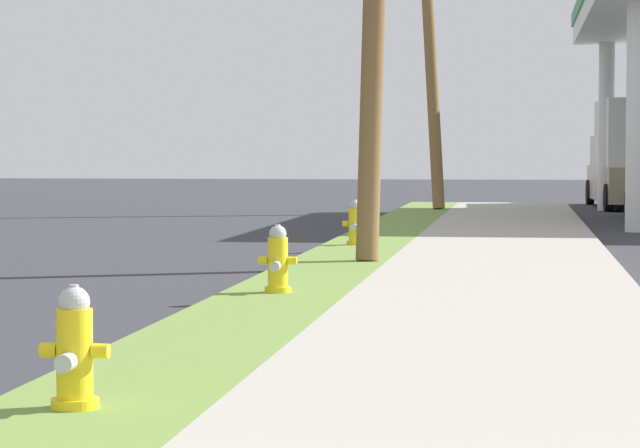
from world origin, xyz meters
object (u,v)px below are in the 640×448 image
object	(u,v)px
fire_hydrant_nearest	(74,354)
fire_hydrant_third	(355,225)
utility_pole_background	(430,36)
truck_tan_at_forecourt	(633,157)
fire_hydrant_second	(278,263)

from	to	relation	value
fire_hydrant_nearest	fire_hydrant_third	bearing A→B (deg)	90.15
fire_hydrant_nearest	utility_pole_background	bearing A→B (deg)	89.58
utility_pole_background	truck_tan_at_forecourt	world-z (taller)	utility_pole_background
utility_pole_background	truck_tan_at_forecourt	distance (m)	7.63
fire_hydrant_second	fire_hydrant_third	xyz separation A→B (m)	(-0.07, 8.06, 0.00)
fire_hydrant_nearest	fire_hydrant_second	world-z (taller)	same
fire_hydrant_third	truck_tan_at_forecourt	size ratio (longest dim) A/B	0.11
fire_hydrant_third	truck_tan_at_forecourt	xyz separation A→B (m)	(5.90, 19.14, 1.04)
truck_tan_at_forecourt	fire_hydrant_nearest	bearing A→B (deg)	-99.67
fire_hydrant_second	utility_pole_background	bearing A→B (deg)	89.52
fire_hydrant_nearest	fire_hydrant_second	xyz separation A→B (m)	(0.03, 7.17, 0.00)
fire_hydrant_second	fire_hydrant_third	distance (m)	8.06
utility_pole_background	fire_hydrant_nearest	bearing A→B (deg)	-90.42
utility_pole_background	fire_hydrant_third	bearing A→B (deg)	-90.98
fire_hydrant_second	utility_pole_background	distance (m)	23.58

